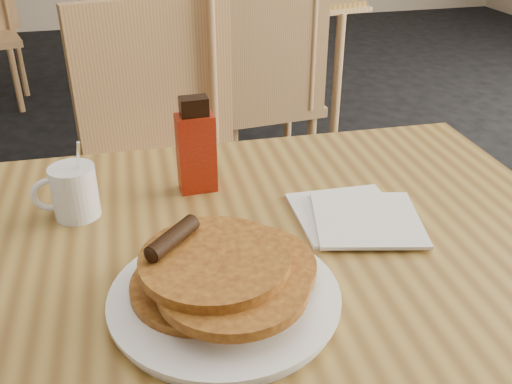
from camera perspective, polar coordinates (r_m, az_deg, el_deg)
The scene contains 9 objects.
main_table at distance 0.90m, azimuth -6.10°, elevation -9.25°, with size 1.39×0.96×0.75m.
neighbor_table at distance 2.95m, azimuth -2.34°, elevation 17.95°, with size 1.25×0.98×0.75m.
chair_main_far at distance 1.59m, azimuth -9.15°, elevation 3.67°, with size 0.54×0.54×1.00m.
chair_neighbor_far at distance 3.70m, azimuth -4.95°, elevation 18.43°, with size 0.53×0.54×1.00m.
chair_neighbor_near at distance 2.32m, azimuth 1.30°, elevation 10.59°, with size 0.44×0.44×0.90m.
pancake_plate at distance 0.78m, azimuth -3.26°, elevation -9.26°, with size 0.32×0.32×0.10m.
coffee_mug at distance 1.01m, azimuth -17.83°, elevation 0.10°, with size 0.11×0.08×0.14m.
syrup_bottle at distance 1.04m, azimuth -6.02°, elevation 4.37°, with size 0.07×0.05×0.18m.
napkin_stack at distance 0.99m, azimuth 10.05°, elevation -2.43°, with size 0.22×0.23×0.01m.
Camera 1 is at (-0.15, -0.78, 1.26)m, focal length 40.00 mm.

